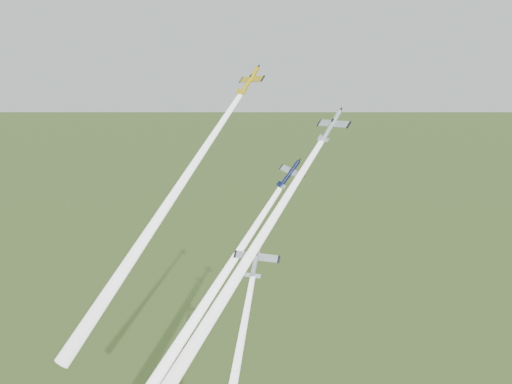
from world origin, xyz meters
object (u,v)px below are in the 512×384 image
Objects in this scene: plane_navy at (290,174)px; plane_silver_low at (256,259)px; plane_yellow at (250,81)px; plane_silver_right at (331,126)px.

plane_silver_low is (0.57, -10.34, -13.51)m from plane_navy.
plane_yellow is 21.73m from plane_silver_right.
plane_silver_right reaches higher than plane_silver_low.
plane_silver_low is (13.52, -14.40, -29.40)m from plane_yellow.
plane_silver_right is (7.62, 1.66, 9.29)m from plane_navy.
plane_yellow is at bearing -178.20° from plane_navy.
plane_silver_right reaches higher than plane_navy.
plane_silver_right is (20.57, -2.40, -6.61)m from plane_yellow.
plane_yellow is at bearing -169.74° from plane_silver_right.
plane_silver_right is at bearing 31.52° from plane_navy.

